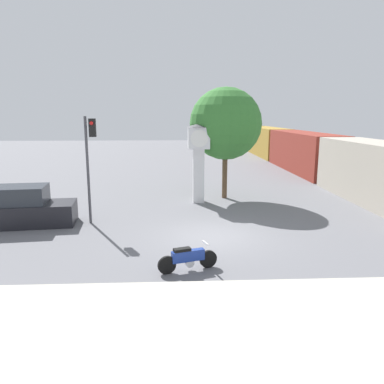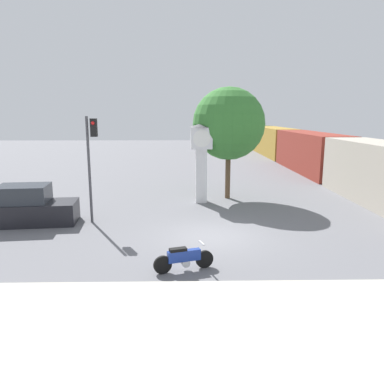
{
  "view_description": "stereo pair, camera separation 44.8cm",
  "coord_description": "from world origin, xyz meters",
  "px_view_note": "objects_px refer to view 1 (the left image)",
  "views": [
    {
      "loc": [
        -1.57,
        -14.66,
        4.9
      ],
      "look_at": [
        -0.8,
        1.07,
        1.65
      ],
      "focal_mm": 35.0,
      "sensor_mm": 36.0,
      "label": 1
    },
    {
      "loc": [
        -1.12,
        -14.67,
        4.9
      ],
      "look_at": [
        -0.8,
        1.07,
        1.65
      ],
      "focal_mm": 35.0,
      "sensor_mm": 36.0,
      "label": 2
    }
  ],
  "objects_px": {
    "motorcycle": "(188,258)",
    "freight_train": "(282,146)",
    "parked_car": "(25,209)",
    "street_tree": "(226,124)",
    "traffic_light": "(90,152)",
    "clock_tower": "(199,150)"
  },
  "relations": [
    {
      "from": "motorcycle",
      "to": "street_tree",
      "type": "xyz_separation_m",
      "value": [
        2.61,
        10.71,
        3.97
      ]
    },
    {
      "from": "street_tree",
      "to": "clock_tower",
      "type": "bearing_deg",
      "value": -148.14
    },
    {
      "from": "clock_tower",
      "to": "parked_car",
      "type": "xyz_separation_m",
      "value": [
        -8.11,
        -4.23,
        -2.22
      ]
    },
    {
      "from": "parked_car",
      "to": "freight_train",
      "type": "bearing_deg",
      "value": 44.93
    },
    {
      "from": "street_tree",
      "to": "traffic_light",
      "type": "bearing_deg",
      "value": -143.08
    },
    {
      "from": "freight_train",
      "to": "street_tree",
      "type": "bearing_deg",
      "value": -115.94
    },
    {
      "from": "parked_car",
      "to": "traffic_light",
      "type": "bearing_deg",
      "value": -3.11
    },
    {
      "from": "traffic_light",
      "to": "street_tree",
      "type": "height_order",
      "value": "street_tree"
    },
    {
      "from": "clock_tower",
      "to": "street_tree",
      "type": "height_order",
      "value": "street_tree"
    },
    {
      "from": "motorcycle",
      "to": "freight_train",
      "type": "relative_size",
      "value": 0.04
    },
    {
      "from": "motorcycle",
      "to": "freight_train",
      "type": "height_order",
      "value": "freight_train"
    },
    {
      "from": "motorcycle",
      "to": "parked_car",
      "type": "bearing_deg",
      "value": 124.32
    },
    {
      "from": "freight_train",
      "to": "parked_car",
      "type": "relative_size",
      "value": 12.18
    },
    {
      "from": "traffic_light",
      "to": "parked_car",
      "type": "distance_m",
      "value": 3.93
    },
    {
      "from": "traffic_light",
      "to": "parked_car",
      "type": "relative_size",
      "value": 1.11
    },
    {
      "from": "freight_train",
      "to": "traffic_light",
      "type": "relative_size",
      "value": 10.98
    },
    {
      "from": "freight_train",
      "to": "motorcycle",
      "type": "bearing_deg",
      "value": -111.52
    },
    {
      "from": "freight_train",
      "to": "traffic_light",
      "type": "height_order",
      "value": "traffic_light"
    },
    {
      "from": "motorcycle",
      "to": "street_tree",
      "type": "distance_m",
      "value": 11.72
    },
    {
      "from": "motorcycle",
      "to": "parked_car",
      "type": "xyz_separation_m",
      "value": [
        -7.13,
        5.46,
        0.33
      ]
    },
    {
      "from": "street_tree",
      "to": "parked_car",
      "type": "xyz_separation_m",
      "value": [
        -9.75,
        -5.25,
        -3.65
      ]
    },
    {
      "from": "motorcycle",
      "to": "parked_car",
      "type": "distance_m",
      "value": 8.99
    }
  ]
}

